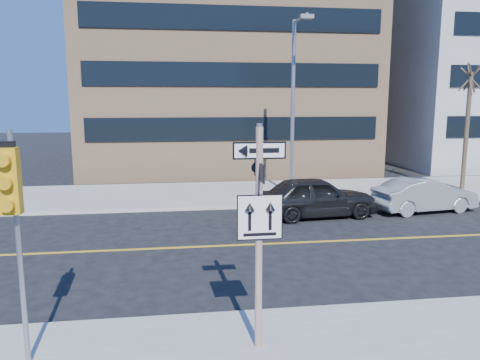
{
  "coord_description": "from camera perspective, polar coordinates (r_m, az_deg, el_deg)",
  "views": [
    {
      "loc": [
        -1.42,
        -10.3,
        4.6
      ],
      "look_at": [
        0.57,
        4.0,
        2.12
      ],
      "focal_mm": 35.0,
      "sensor_mm": 36.0,
      "label": 1
    }
  ],
  "objects": [
    {
      "name": "ground",
      "position": [
        11.37,
        -0.07,
        -14.13
      ],
      "size": [
        120.0,
        120.0,
        0.0
      ],
      "primitive_type": "plane",
      "color": "black",
      "rests_on": "ground"
    },
    {
      "name": "sign_pole",
      "position": [
        8.21,
        2.33,
        -5.55
      ],
      "size": [
        0.92,
        0.92,
        4.06
      ],
      "color": "beige",
      "rests_on": "near_sidewalk"
    },
    {
      "name": "traffic_signal",
      "position": [
        8.22,
        -26.08,
        -2.28
      ],
      "size": [
        0.32,
        0.45,
        4.0
      ],
      "color": "gray",
      "rests_on": "near_sidewalk"
    },
    {
      "name": "parked_car_a",
      "position": [
        18.8,
        9.21,
        -2.02
      ],
      "size": [
        2.35,
        4.92,
        1.63
      ],
      "primitive_type": "imported",
      "rotation": [
        0.0,
        0.0,
        1.66
      ],
      "color": "black",
      "rests_on": "ground"
    },
    {
      "name": "parked_car_b",
      "position": [
        20.88,
        21.56,
        -1.71
      ],
      "size": [
        2.09,
        4.46,
        1.41
      ],
      "primitive_type": "imported",
      "rotation": [
        0.0,
        0.0,
        1.71
      ],
      "color": "gray",
      "rests_on": "ground"
    },
    {
      "name": "streetlight_a",
      "position": [
        21.75,
        6.63,
        10.07
      ],
      "size": [
        0.55,
        2.25,
        8.0
      ],
      "color": "gray",
      "rests_on": "far_sidewalk"
    },
    {
      "name": "street_tree_west",
      "position": [
        25.99,
        26.3,
        10.78
      ],
      "size": [
        1.8,
        1.8,
        6.35
      ],
      "color": "#3D3024",
      "rests_on": "far_sidewalk"
    },
    {
      "name": "building_brick",
      "position": [
        35.74,
        -2.46,
        16.79
      ],
      "size": [
        18.0,
        18.0,
        18.0
      ],
      "primitive_type": "cube",
      "color": "tan",
      "rests_on": "ground"
    }
  ]
}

